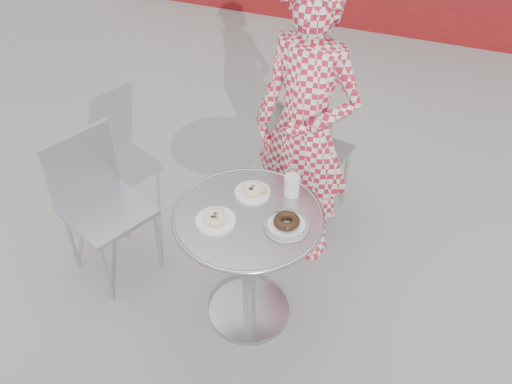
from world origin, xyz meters
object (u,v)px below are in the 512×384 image
(chair_left, at_px, (112,233))
(plate_far, at_px, (253,191))
(chair_far, at_px, (308,177))
(seated_person, at_px, (306,130))
(milk_cup, at_px, (292,185))
(bistro_table, at_px, (248,242))
(plate_near, at_px, (215,218))
(plate_checker, at_px, (286,224))

(chair_left, relative_size, plate_far, 4.90)
(chair_far, height_order, seated_person, seated_person)
(chair_left, height_order, milk_cup, same)
(bistro_table, bearing_deg, chair_left, 176.88)
(bistro_table, xyz_separation_m, plate_far, (-0.03, 0.15, 0.19))
(seated_person, xyz_separation_m, plate_near, (-0.20, -0.69, -0.07))
(chair_left, height_order, plate_checker, chair_left)
(chair_left, bearing_deg, plate_far, -58.54)
(bistro_table, relative_size, plate_far, 4.17)
(chair_left, distance_m, plate_near, 0.84)
(plate_far, relative_size, milk_cup, 1.36)
(bistro_table, distance_m, seated_person, 0.66)
(bistro_table, bearing_deg, chair_far, 87.53)
(chair_left, relative_size, seated_person, 0.52)
(chair_left, distance_m, seated_person, 1.18)
(bistro_table, height_order, milk_cup, milk_cup)
(plate_far, distance_m, plate_near, 0.25)
(chair_left, xyz_separation_m, plate_near, (0.69, -0.13, 0.46))
(chair_far, distance_m, milk_cup, 0.84)
(milk_cup, bearing_deg, plate_checker, -77.55)
(chair_left, height_order, seated_person, seated_person)
(chair_far, height_order, chair_left, chair_far)
(plate_near, bearing_deg, milk_cup, 49.13)
(chair_far, xyz_separation_m, seated_person, (0.04, -0.27, 0.53))
(chair_far, distance_m, seated_person, 0.60)
(bistro_table, relative_size, seated_person, 0.44)
(plate_near, bearing_deg, bistro_table, 36.99)
(chair_left, bearing_deg, milk_cup, -56.37)
(chair_far, xyz_separation_m, plate_checker, (0.15, -0.89, 0.45))
(bistro_table, xyz_separation_m, chair_left, (-0.81, 0.04, -0.27))
(chair_far, distance_m, plate_near, 1.08)
(chair_far, bearing_deg, chair_left, 55.91)
(bistro_table, relative_size, chair_left, 0.85)
(bistro_table, distance_m, plate_far, 0.24)
(chair_left, bearing_deg, seated_person, -33.75)
(chair_left, xyz_separation_m, seated_person, (0.89, 0.56, 0.53))
(seated_person, relative_size, plate_near, 8.79)
(chair_far, relative_size, plate_far, 4.99)
(plate_near, bearing_deg, plate_checker, 14.88)
(chair_far, distance_m, chair_left, 1.19)
(seated_person, distance_m, plate_checker, 0.63)
(plate_far, bearing_deg, milk_cup, 19.27)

